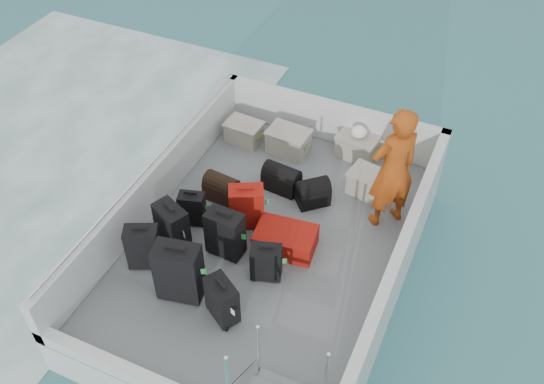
{
  "coord_description": "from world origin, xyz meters",
  "views": [
    {
      "loc": [
        2.28,
        -4.9,
        6.69
      ],
      "look_at": [
        -0.18,
        0.55,
        1.0
      ],
      "focal_mm": 40.0,
      "sensor_mm": 36.0,
      "label": 1
    }
  ],
  "objects_px": {
    "suitcase_3": "(179,272)",
    "suitcase_5": "(247,207)",
    "suitcase_4": "(225,234)",
    "suitcase_8": "(285,240)",
    "suitcase_1": "(172,228)",
    "passenger": "(393,169)",
    "suitcase_6": "(222,301)",
    "suitcase_2": "(192,209)",
    "crate_0": "(244,133)",
    "crate_2": "(357,147)",
    "suitcase_0": "(143,247)",
    "crate_3": "(369,184)",
    "crate_1": "(288,142)",
    "suitcase_7": "(266,263)"
  },
  "relations": [
    {
      "from": "suitcase_5",
      "to": "crate_3",
      "type": "xyz_separation_m",
      "value": [
        1.33,
        1.27,
        -0.15
      ]
    },
    {
      "from": "suitcase_3",
      "to": "suitcase_5",
      "type": "relative_size",
      "value": 1.29
    },
    {
      "from": "suitcase_3",
      "to": "crate_3",
      "type": "distance_m",
      "value": 3.1
    },
    {
      "from": "suitcase_2",
      "to": "passenger",
      "type": "height_order",
      "value": "passenger"
    },
    {
      "from": "crate_1",
      "to": "crate_3",
      "type": "xyz_separation_m",
      "value": [
        1.43,
        -0.39,
        -0.01
      ]
    },
    {
      "from": "suitcase_1",
      "to": "crate_2",
      "type": "relative_size",
      "value": 1.2
    },
    {
      "from": "crate_3",
      "to": "suitcase_3",
      "type": "bearing_deg",
      "value": -119.94
    },
    {
      "from": "passenger",
      "to": "suitcase_0",
      "type": "bearing_deg",
      "value": -7.62
    },
    {
      "from": "suitcase_0",
      "to": "suitcase_6",
      "type": "bearing_deg",
      "value": -38.15
    },
    {
      "from": "suitcase_3",
      "to": "crate_1",
      "type": "distance_m",
      "value": 3.08
    },
    {
      "from": "suitcase_2",
      "to": "passenger",
      "type": "bearing_deg",
      "value": 9.18
    },
    {
      "from": "suitcase_0",
      "to": "suitcase_3",
      "type": "height_order",
      "value": "suitcase_3"
    },
    {
      "from": "suitcase_3",
      "to": "suitcase_6",
      "type": "xyz_separation_m",
      "value": [
        0.61,
        -0.08,
        -0.12
      ]
    },
    {
      "from": "crate_2",
      "to": "passenger",
      "type": "height_order",
      "value": "passenger"
    },
    {
      "from": "suitcase_1",
      "to": "suitcase_3",
      "type": "xyz_separation_m",
      "value": [
        0.49,
        -0.65,
        0.07
      ]
    },
    {
      "from": "suitcase_5",
      "to": "crate_1",
      "type": "bearing_deg",
      "value": 66.08
    },
    {
      "from": "suitcase_1",
      "to": "passenger",
      "type": "xyz_separation_m",
      "value": [
        2.4,
        1.61,
        0.58
      ]
    },
    {
      "from": "suitcase_4",
      "to": "crate_3",
      "type": "relative_size",
      "value": 1.23
    },
    {
      "from": "suitcase_7",
      "to": "passenger",
      "type": "height_order",
      "value": "passenger"
    },
    {
      "from": "crate_2",
      "to": "crate_3",
      "type": "xyz_separation_m",
      "value": [
        0.43,
        -0.73,
        -0.0
      ]
    },
    {
      "from": "crate_0",
      "to": "suitcase_2",
      "type": "bearing_deg",
      "value": -85.44
    },
    {
      "from": "suitcase_2",
      "to": "suitcase_4",
      "type": "xyz_separation_m",
      "value": [
        0.66,
        -0.3,
        0.09
      ]
    },
    {
      "from": "suitcase_0",
      "to": "suitcase_1",
      "type": "height_order",
      "value": "suitcase_1"
    },
    {
      "from": "suitcase_2",
      "to": "suitcase_3",
      "type": "distance_m",
      "value": 1.24
    },
    {
      "from": "suitcase_2",
      "to": "crate_2",
      "type": "xyz_separation_m",
      "value": [
        1.59,
        2.28,
        -0.08
      ]
    },
    {
      "from": "suitcase_7",
      "to": "suitcase_8",
      "type": "xyz_separation_m",
      "value": [
        0.03,
        0.55,
        -0.11
      ]
    },
    {
      "from": "suitcase_2",
      "to": "crate_2",
      "type": "bearing_deg",
      "value": 38.78
    },
    {
      "from": "suitcase_4",
      "to": "suitcase_6",
      "type": "relative_size",
      "value": 1.18
    },
    {
      "from": "crate_2",
      "to": "suitcase_0",
      "type": "bearing_deg",
      "value": -119.07
    },
    {
      "from": "suitcase_4",
      "to": "crate_3",
      "type": "xyz_separation_m",
      "value": [
        1.36,
        1.85,
        -0.18
      ]
    },
    {
      "from": "suitcase_0",
      "to": "suitcase_3",
      "type": "distance_m",
      "value": 0.7
    },
    {
      "from": "suitcase_8",
      "to": "suitcase_3",
      "type": "bearing_deg",
      "value": 138.03
    },
    {
      "from": "suitcase_4",
      "to": "suitcase_3",
      "type": "bearing_deg",
      "value": -99.42
    },
    {
      "from": "crate_0",
      "to": "passenger",
      "type": "height_order",
      "value": "passenger"
    },
    {
      "from": "suitcase_2",
      "to": "passenger",
      "type": "distance_m",
      "value": 2.73
    },
    {
      "from": "suitcase_1",
      "to": "suitcase_4",
      "type": "xyz_separation_m",
      "value": [
        0.68,
        0.18,
        0.0
      ]
    },
    {
      "from": "suitcase_1",
      "to": "suitcase_7",
      "type": "bearing_deg",
      "value": 24.5
    },
    {
      "from": "crate_3",
      "to": "suitcase_0",
      "type": "bearing_deg",
      "value": -131.84
    },
    {
      "from": "crate_1",
      "to": "crate_3",
      "type": "distance_m",
      "value": 1.48
    },
    {
      "from": "suitcase_5",
      "to": "crate_3",
      "type": "distance_m",
      "value": 1.85
    },
    {
      "from": "crate_0",
      "to": "crate_2",
      "type": "height_order",
      "value": "crate_2"
    },
    {
      "from": "suitcase_0",
      "to": "suitcase_1",
      "type": "distance_m",
      "value": 0.46
    },
    {
      "from": "suitcase_8",
      "to": "suitcase_1",
      "type": "bearing_deg",
      "value": 106.08
    },
    {
      "from": "suitcase_1",
      "to": "suitcase_6",
      "type": "height_order",
      "value": "suitcase_1"
    },
    {
      "from": "suitcase_3",
      "to": "crate_2",
      "type": "height_order",
      "value": "suitcase_3"
    },
    {
      "from": "suitcase_0",
      "to": "suitcase_6",
      "type": "relative_size",
      "value": 1.11
    },
    {
      "from": "suitcase_6",
      "to": "crate_2",
      "type": "distance_m",
      "value": 3.52
    },
    {
      "from": "suitcase_4",
      "to": "suitcase_8",
      "type": "relative_size",
      "value": 0.88
    },
    {
      "from": "suitcase_2",
      "to": "crate_0",
      "type": "height_order",
      "value": "suitcase_2"
    },
    {
      "from": "suitcase_2",
      "to": "suitcase_7",
      "type": "bearing_deg",
      "value": -35.5
    }
  ]
}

